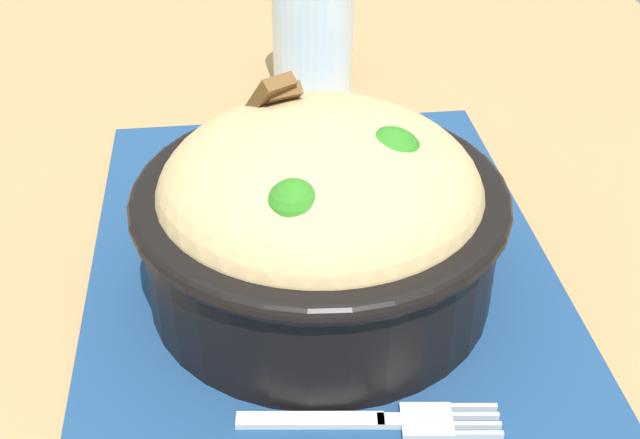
# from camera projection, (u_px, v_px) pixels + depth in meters

# --- Properties ---
(table) EXTENTS (1.35, 0.88, 0.71)m
(table) POSITION_uv_depth(u_px,v_px,m) (295.00, 398.00, 0.52)
(table) COLOR #99754C
(table) RESTS_ON ground_plane
(placemat) EXTENTS (0.47, 0.30, 0.00)m
(placemat) POSITION_uv_depth(u_px,v_px,m) (328.00, 302.00, 0.50)
(placemat) COLOR navy
(placemat) RESTS_ON table
(bowl) EXTENTS (0.26, 0.26, 0.13)m
(bowl) POSITION_uv_depth(u_px,v_px,m) (320.00, 213.00, 0.48)
(bowl) COLOR black
(bowl) RESTS_ON placemat
(fork) EXTENTS (0.03, 0.14, 0.00)m
(fork) POSITION_uv_depth(u_px,v_px,m) (379.00, 421.00, 0.42)
(fork) COLOR silver
(fork) RESTS_ON placemat
(drinking_glass) EXTENTS (0.07, 0.07, 0.11)m
(drinking_glass) POSITION_uv_depth(u_px,v_px,m) (313.00, 35.00, 0.72)
(drinking_glass) COLOR silver
(drinking_glass) RESTS_ON table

